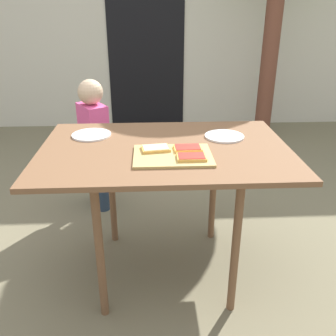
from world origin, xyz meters
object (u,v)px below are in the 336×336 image
at_px(dining_table, 165,160).
at_px(pizza_slice_near_right, 191,157).
at_px(cutting_board, 173,156).
at_px(plate_white_right, 224,136).
at_px(pizza_slice_far_right, 188,148).
at_px(pizza_slice_far_left, 156,148).
at_px(plate_white_left, 92,135).
at_px(child_left, 94,138).

distance_m(dining_table, pizza_slice_near_right, 0.23).
bearing_deg(cutting_board, plate_white_right, 41.95).
xyz_separation_m(dining_table, pizza_slice_far_right, (0.11, -0.07, 0.09)).
bearing_deg(pizza_slice_near_right, pizza_slice_far_left, 144.20).
height_order(plate_white_left, plate_white_right, same).
bearing_deg(cutting_board, dining_table, 103.55).
bearing_deg(plate_white_right, pizza_slice_far_right, -136.49).
bearing_deg(pizza_slice_near_right, child_left, 121.35).
relative_size(plate_white_left, child_left, 0.22).
height_order(cutting_board, plate_white_left, cutting_board).
relative_size(cutting_board, plate_white_right, 1.74).
distance_m(dining_table, plate_white_left, 0.45).
height_order(pizza_slice_far_right, child_left, child_left).
bearing_deg(dining_table, plate_white_right, 22.75).
distance_m(cutting_board, pizza_slice_far_right, 0.10).
bearing_deg(pizza_slice_far_right, pizza_slice_near_right, -87.06).
bearing_deg(child_left, plate_white_left, -82.36).
height_order(dining_table, cutting_board, cutting_board).
xyz_separation_m(cutting_board, pizza_slice_far_left, (-0.08, 0.06, 0.01)).
distance_m(dining_table, pizza_slice_far_right, 0.16).
bearing_deg(dining_table, plate_white_left, 153.18).
distance_m(cutting_board, plate_white_right, 0.40).
bearing_deg(plate_white_right, pizza_slice_near_right, -123.76).
xyz_separation_m(plate_white_left, plate_white_right, (0.72, -0.06, 0.00)).
distance_m(cutting_board, child_left, 1.06).
relative_size(dining_table, plate_white_left, 5.90).
height_order(cutting_board, pizza_slice_far_left, pizza_slice_far_left).
bearing_deg(plate_white_left, cutting_board, -37.71).
xyz_separation_m(pizza_slice_far_left, pizza_slice_far_right, (0.16, -0.00, 0.00)).
distance_m(pizza_slice_far_left, plate_white_right, 0.43).
height_order(dining_table, child_left, child_left).
xyz_separation_m(pizza_slice_far_left, plate_white_right, (0.38, 0.20, -0.02)).
bearing_deg(pizza_slice_far_left, pizza_slice_near_right, -35.80).
xyz_separation_m(cutting_board, child_left, (-0.50, 0.90, -0.22)).
height_order(cutting_board, child_left, child_left).
bearing_deg(plate_white_left, pizza_slice_far_right, -28.37).
bearing_deg(dining_table, pizza_slice_far_right, -33.65).
distance_m(pizza_slice_far_right, plate_white_right, 0.30).
xyz_separation_m(dining_table, pizza_slice_near_right, (0.11, -0.18, 0.09)).
distance_m(pizza_slice_near_right, child_left, 1.15).
distance_m(plate_white_right, child_left, 1.04).
bearing_deg(child_left, dining_table, -58.74).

